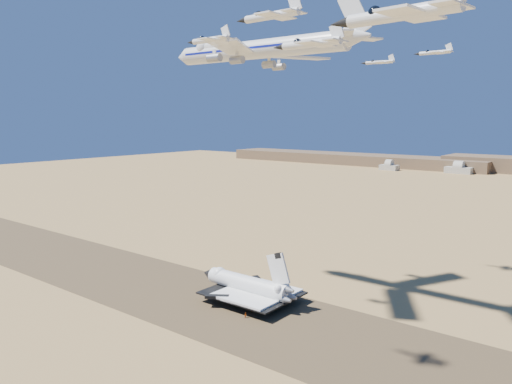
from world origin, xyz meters
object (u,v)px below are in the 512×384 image
Objects in this scene: crew_c at (252,309)px; chase_jet_e at (379,62)px; carrier_747 at (253,50)px; crew_b at (246,315)px; shuttle at (247,286)px; chase_jet_f at (434,52)px; chase_jet_b at (270,16)px; crew_a at (248,307)px; chase_jet_c at (310,43)px; chase_jet_d at (399,14)px; chase_jet_a at (210,40)px.

crew_c is 110.48m from chase_jet_e.
carrier_747 is 91.10m from crew_b.
chase_jet_e is at bearing 72.70° from shuttle.
carrier_747 is 74.95m from chase_jet_f.
chase_jet_f is at bearing 98.29° from chase_jet_b.
crew_a is at bearing -47.90° from shuttle.
chase_jet_c reaches higher than crew_a.
chase_jet_d is at bearing -44.83° from carrier_747.
crew_c is at bearing -93.72° from crew_a.
chase_jet_c is (12.74, -6.37, -6.84)m from chase_jet_b.
chase_jet_a is at bearing -61.27° from shuttle.
shuttle is 2.94× the size of chase_jet_c.
chase_jet_f is at bearing 114.52° from chase_jet_d.
carrier_747 is (-3.91, 8.23, 83.19)m from shuttle.
chase_jet_b reaches higher than crew_a.
chase_jet_e is at bearing -4.58° from crew_a.
chase_jet_c is at bearing -24.13° from chase_jet_b.
crew_c is at bearing 134.31° from chase_jet_b.
shuttle is at bearing 144.06° from chase_jet_d.
chase_jet_a is 46.60m from chase_jet_c.
chase_jet_e is (-32.01, 116.53, 3.57)m from chase_jet_b.
carrier_747 is 42.47× the size of crew_a.
chase_jet_a is 0.88× the size of chase_jet_d.
shuttle is 2.61× the size of chase_jet_f.
chase_jet_b is (45.29, -48.93, 82.78)m from crew_a.
carrier_747 is at bearing 137.11° from chase_jet_c.
chase_jet_b reaches higher than shuttle.
carrier_747 is 89.75m from crew_c.
chase_jet_d is (80.39, -73.03, 75.04)m from crew_a.
shuttle is at bearing -65.16° from carrier_747.
carrier_747 is 89.46m from crew_a.
chase_jet_b is 43.28m from chase_jet_d.
shuttle is at bearing -116.92° from chase_jet_f.
chase_jet_f is at bearing 55.03° from carrier_747.
carrier_747 reaches higher than chase_jet_a.
carrier_747 is 5.18× the size of chase_jet_f.
crew_b is 126.67m from chase_jet_d.
chase_jet_c reaches higher than chase_jet_d.
crew_b is 88.75m from chase_jet_a.
chase_jet_a is at bearing 156.01° from crew_c.
shuttle is 83.69m from carrier_747.
chase_jet_f is (28.79, 82.55, 89.62)m from crew_b.
shuttle is 21.95× the size of crew_b.
chase_jet_c is at bearing -24.99° from chase_jet_a.
chase_jet_e is (9.65, 73.41, 86.37)m from crew_b.
crew_c is at bearing -104.73° from chase_jet_e.
carrier_747 reaches higher than chase_jet_c.
chase_jet_c is 135.19m from chase_jet_f.
shuttle is 2.63× the size of chase_jet_b.
shuttle is 114.22m from chase_jet_c.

